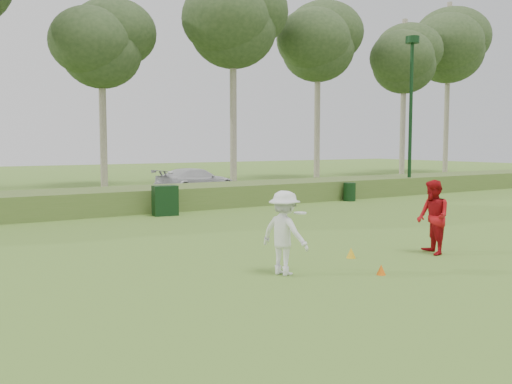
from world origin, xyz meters
TOP-DOWN VIEW (x-y plane):
  - ground at (0.00, 0.00)m, footprint 120.00×120.00m
  - reed_strip at (0.00, 12.00)m, footprint 80.00×3.00m
  - park_road at (0.00, 17.00)m, footprint 80.00×6.00m
  - lamp_post at (14.00, 11.00)m, footprint 0.70×0.70m
  - tree_4 at (2.00, 24.50)m, footprint 6.24×6.24m
  - tree_5 at (10.00, 22.50)m, footprint 7.28×7.28m
  - tree_6 at (18.00, 23.80)m, footprint 7.02×7.02m
  - tree_7 at (26.00, 22.80)m, footprint 6.50×6.50m
  - tree_8 at (33.00, 24.20)m, footprint 8.06×8.06m
  - player_white at (-2.09, -0.38)m, footprint 1.01×1.27m
  - player_red at (2.23, -0.57)m, footprint 0.99×1.09m
  - cone_orange at (-0.42, -1.49)m, footprint 0.20×0.20m
  - cone_yellow at (0.22, 0.14)m, footprint 0.23×0.23m
  - utility_cabinet at (-0.33, 9.84)m, footprint 0.97×0.68m
  - trash_bin at (9.10, 10.15)m, footprint 0.60×0.60m
  - car_right at (4.63, 17.23)m, footprint 4.79×2.60m

SIDE VIEW (x-z plane):
  - ground at x=0.00m, z-range 0.00..0.00m
  - park_road at x=0.00m, z-range 0.00..0.06m
  - cone_orange at x=-0.42m, z-range 0.00..0.22m
  - cone_yellow at x=0.22m, z-range 0.00..0.25m
  - trash_bin at x=9.10m, z-range 0.00..0.85m
  - reed_strip at x=0.00m, z-range 0.00..0.90m
  - utility_cabinet at x=-0.33m, z-range 0.00..1.12m
  - car_right at x=4.63m, z-range 0.06..1.38m
  - player_white at x=-2.09m, z-range 0.00..1.75m
  - player_red at x=2.23m, z-range 0.00..1.83m
  - lamp_post at x=14.00m, z-range 1.51..9.68m
  - tree_4 at x=2.00m, z-range 2.84..14.34m
  - tree_7 at x=26.00m, z-range 3.09..15.59m
  - tree_6 at x=18.00m, z-range 3.35..16.85m
  - tree_5 at x=10.00m, z-range 3.47..17.47m
  - tree_8 at x=33.00m, z-range 3.73..18.73m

